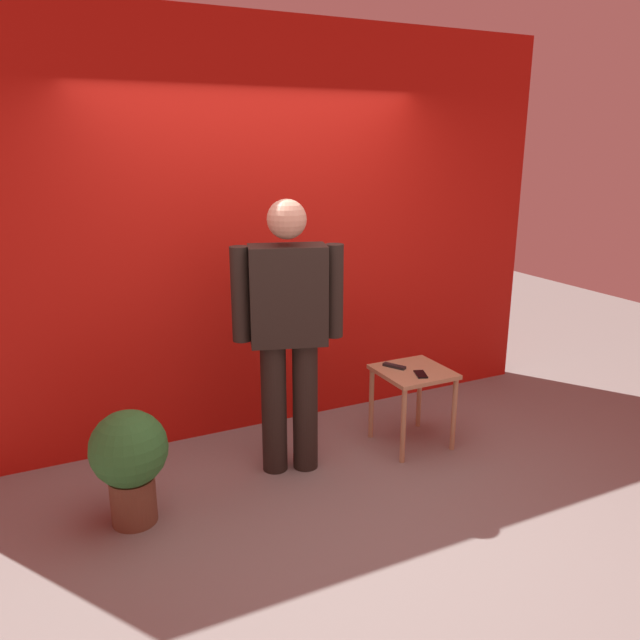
{
  "coord_description": "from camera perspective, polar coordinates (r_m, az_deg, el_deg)",
  "views": [
    {
      "loc": [
        -1.58,
        -2.93,
        2.13
      ],
      "look_at": [
        0.12,
        0.55,
        1.02
      ],
      "focal_mm": 34.94,
      "sensor_mm": 36.0,
      "label": 1
    }
  ],
  "objects": [
    {
      "name": "ground_plane",
      "position": [
        3.95,
        2.06,
        -16.62
      ],
      "size": [
        12.0,
        12.0,
        0.0
      ],
      "primitive_type": "plane",
      "color": "gray"
    },
    {
      "name": "back_wall_red",
      "position": [
        4.6,
        -5.73,
        7.89
      ],
      "size": [
        4.87,
        0.12,
        2.97
      ],
      "primitive_type": "cube",
      "color": "red",
      "rests_on": "ground_plane"
    },
    {
      "name": "standing_person",
      "position": [
        3.95,
        -2.92,
        -0.47
      ],
      "size": [
        0.71,
        0.37,
        1.8
      ],
      "color": "black",
      "rests_on": "ground_plane"
    },
    {
      "name": "side_table",
      "position": [
        4.51,
        8.51,
        -5.68
      ],
      "size": [
        0.49,
        0.49,
        0.57
      ],
      "color": "tan",
      "rests_on": "ground_plane"
    },
    {
      "name": "cell_phone",
      "position": [
        4.39,
        9.2,
        -4.92
      ],
      "size": [
        0.12,
        0.16,
        0.01
      ],
      "primitive_type": "cube",
      "rotation": [
        0.0,
        0.0,
        -0.36
      ],
      "color": "black",
      "rests_on": "side_table"
    },
    {
      "name": "tv_remote",
      "position": [
        4.5,
        6.82,
        -4.22
      ],
      "size": [
        0.12,
        0.17,
        0.02
      ],
      "primitive_type": "cube",
      "rotation": [
        0.0,
        0.0,
        0.49
      ],
      "color": "black",
      "rests_on": "side_table"
    },
    {
      "name": "potted_plant",
      "position": [
        3.76,
        -17.04,
        -11.99
      ],
      "size": [
        0.44,
        0.44,
        0.69
      ],
      "color": "brown",
      "rests_on": "ground_plane"
    }
  ]
}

